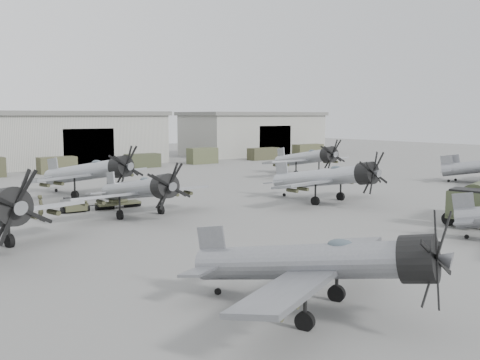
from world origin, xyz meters
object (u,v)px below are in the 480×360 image
(aircraft_far_0, at_px, (92,172))
(ground_crew, at_px, (41,207))
(aircraft_mid_2, at_px, (330,177))
(aircraft_far_1, at_px, (308,158))
(tug_trailer, at_px, (92,205))
(fuel_tanker, at_px, (478,199))
(aircraft_near_0, at_px, (326,263))
(aircraft_mid_1, at_px, (141,189))

(aircraft_far_0, xyz_separation_m, ground_crew, (-7.83, -9.16, -1.51))
(aircraft_mid_2, xyz_separation_m, aircraft_far_1, (14.05, 17.04, 0.05))
(aircraft_mid_2, relative_size, tug_trailer, 1.99)
(fuel_tanker, xyz_separation_m, tug_trailer, (-21.41, 22.23, -1.23))
(aircraft_near_0, distance_m, aircraft_far_1, 50.31)
(aircraft_mid_1, height_order, aircraft_far_1, aircraft_far_1)
(tug_trailer, bearing_deg, aircraft_mid_1, -62.93)
(aircraft_near_0, bearing_deg, aircraft_far_0, 58.76)
(aircraft_far_0, relative_size, tug_trailer, 2.09)
(tug_trailer, height_order, ground_crew, ground_crew)
(aircraft_far_1, distance_m, tug_trailer, 34.03)
(aircraft_far_1, xyz_separation_m, ground_crew, (-37.76, -9.34, -1.42))
(aircraft_near_0, xyz_separation_m, tug_trailer, (1.74, 28.56, -1.68))
(aircraft_mid_1, relative_size, aircraft_mid_2, 0.92)
(aircraft_near_0, height_order, aircraft_mid_2, aircraft_mid_2)
(aircraft_near_0, height_order, ground_crew, aircraft_near_0)
(aircraft_mid_1, xyz_separation_m, aircraft_mid_2, (16.96, -4.22, 0.16))
(fuel_tanker, distance_m, ground_crew, 33.27)
(aircraft_mid_2, height_order, fuel_tanker, aircraft_mid_2)
(aircraft_mid_1, relative_size, fuel_tanker, 1.47)
(aircraft_far_0, xyz_separation_m, tug_trailer, (-3.15, -7.56, -2.00))
(tug_trailer, distance_m, ground_crew, 4.97)
(aircraft_mid_1, height_order, tug_trailer, aircraft_mid_1)
(aircraft_mid_2, distance_m, aircraft_far_0, 23.16)
(aircraft_mid_1, bearing_deg, aircraft_far_1, 21.00)
(aircraft_mid_2, bearing_deg, tug_trailer, 146.69)
(ground_crew, bearing_deg, aircraft_mid_1, -95.62)
(fuel_tanker, bearing_deg, tug_trailer, 119.23)
(aircraft_mid_2, relative_size, aircraft_far_0, 0.95)
(aircraft_mid_1, height_order, fuel_tanker, aircraft_mid_1)
(aircraft_far_0, bearing_deg, fuel_tanker, -76.80)
(aircraft_mid_2, height_order, tug_trailer, aircraft_mid_2)
(aircraft_near_0, bearing_deg, aircraft_mid_2, 19.33)
(aircraft_mid_1, xyz_separation_m, aircraft_far_1, (31.01, 12.82, 0.21))
(tug_trailer, bearing_deg, fuel_tanker, -41.16)
(aircraft_near_0, distance_m, fuel_tanker, 24.01)
(aircraft_far_0, distance_m, ground_crew, 12.14)
(aircraft_mid_1, relative_size, ground_crew, 6.13)
(aircraft_mid_1, bearing_deg, aircraft_mid_2, -15.43)
(aircraft_mid_1, xyz_separation_m, fuel_tanker, (19.34, -17.16, -0.48))
(aircraft_near_0, height_order, aircraft_far_0, aircraft_far_0)
(aircraft_near_0, relative_size, ground_crew, 5.94)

